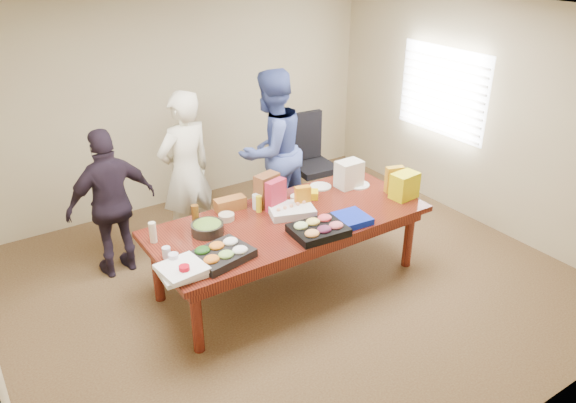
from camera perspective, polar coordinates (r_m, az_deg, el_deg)
floor at (r=5.92m, az=0.11°, el=-8.26°), size 5.50×5.00×0.02m
ceiling at (r=4.92m, az=0.14°, el=18.88°), size 5.50×5.00×0.02m
wall_back at (r=7.37m, az=-10.91°, el=10.08°), size 5.50×0.04×2.70m
wall_front at (r=3.70m, az=22.39°, el=-8.50°), size 5.50×0.04×2.70m
wall_right at (r=7.09m, az=19.17°, el=8.46°), size 0.04×5.00×2.70m
window_panel at (r=7.38m, az=15.55°, el=10.85°), size 0.03×1.40×1.10m
window_blinds at (r=7.36m, az=15.34°, el=10.82°), size 0.04×1.36×1.00m
conference_table at (r=5.71m, az=0.11°, el=-5.07°), size 2.80×1.20×0.75m
office_chair at (r=7.26m, az=2.71°, el=3.87°), size 0.65×0.65×1.17m
person_center at (r=6.21m, az=-10.43°, el=2.91°), size 0.76×0.58×1.85m
person_right at (r=6.62m, az=-1.72°, el=5.24°), size 1.09×0.93×1.94m
person_left at (r=5.97m, az=-17.64°, el=-0.20°), size 0.97×0.47×1.61m
veggie_tray at (r=4.88m, az=-6.85°, el=-5.49°), size 0.57×0.48×0.08m
fruit_tray at (r=5.24m, az=3.14°, el=-2.97°), size 0.54×0.44×0.08m
sheet_cake at (r=5.59m, az=0.35°, el=-0.91°), size 0.52×0.45×0.08m
salad_bowl at (r=5.29m, az=-8.27°, el=-2.77°), size 0.40×0.40×0.10m
chip_bag_blue at (r=5.45m, az=6.00°, el=-1.92°), size 0.46×0.36×0.07m
chip_bag_red at (r=5.62m, az=-1.26°, el=0.66°), size 0.24×0.14×0.33m
chip_bag_yellow at (r=6.13m, az=10.85°, el=2.25°), size 0.21×0.13×0.29m
chip_bag_orange at (r=5.66m, az=1.52°, el=0.39°), size 0.17×0.11×0.25m
mayo_jar at (r=5.69m, az=-3.19°, el=-0.02°), size 0.12×0.12×0.15m
mustard_bottle at (r=5.62m, az=-3.01°, el=-0.25°), size 0.07×0.07×0.17m
dressing_bottle at (r=5.41m, az=-9.50°, el=-1.45°), size 0.07×0.07×0.22m
ranch_bottle at (r=5.22m, az=-13.72°, el=-3.10°), size 0.08×0.08×0.20m
banana_bunch at (r=5.93m, az=1.95°, el=0.75°), size 0.28×0.26×0.08m
bread_loaf at (r=5.70m, az=-5.97°, el=-0.24°), size 0.33×0.16×0.13m
kraft_bag at (r=5.75m, az=-2.17°, el=1.27°), size 0.28×0.20×0.33m
red_cup at (r=4.66m, az=-10.57°, el=-7.15°), size 0.10×0.10×0.12m
clear_cup_a at (r=4.84m, az=-11.66°, el=-5.90°), size 0.11×0.11×0.12m
clear_cup_b at (r=4.97m, az=-12.37°, el=-5.14°), size 0.09×0.09×0.10m
pizza_box_lower at (r=4.75m, az=-10.96°, el=-7.05°), size 0.38×0.38×0.04m
pizza_box_upper at (r=4.71m, az=-10.84°, el=-6.78°), size 0.39×0.39×0.04m
plate_a at (r=6.28m, az=7.17°, el=1.72°), size 0.30×0.30×0.02m
plate_b at (r=6.19m, az=3.36°, el=1.54°), size 0.28×0.28×0.01m
dip_bowl_a at (r=5.87m, az=0.89°, el=0.35°), size 0.17×0.17×0.05m
dip_bowl_b at (r=5.51m, az=-6.34°, el=-1.59°), size 0.16×0.16×0.06m
grocery_bag_white at (r=6.18m, az=6.29°, el=2.82°), size 0.28×0.20×0.30m
grocery_bag_yellow at (r=6.02m, az=11.88°, el=1.61°), size 0.30×0.22×0.28m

